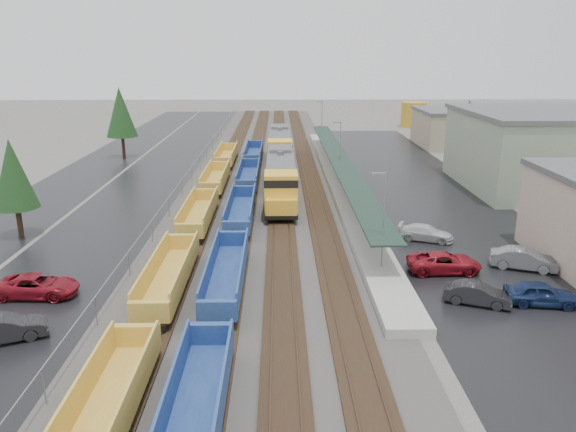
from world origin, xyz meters
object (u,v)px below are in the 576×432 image
(parked_car_west_b, at_px, (4,329))
(parked_car_east_c, at_px, (426,233))
(locomotive_trail, at_px, (280,147))
(storage_tank, at_px, (413,115))
(well_string_yellow, at_px, (187,241))
(parked_car_east_e, at_px, (524,259))
(well_string_blue, at_px, (235,237))
(parked_car_east_b, at_px, (444,263))
(parked_car_east_d, at_px, (541,294))
(parked_car_east_a, at_px, (478,294))
(parked_car_west_c, at_px, (37,286))
(locomotive_lead, at_px, (281,178))

(parked_car_west_b, distance_m, parked_car_east_c, 34.26)
(locomotive_trail, distance_m, storage_tank, 52.14)
(well_string_yellow, xyz_separation_m, parked_car_east_e, (26.81, -4.07, -0.31))
(well_string_blue, height_order, parked_car_east_b, well_string_blue)
(well_string_blue, relative_size, storage_tank, 17.38)
(parked_car_west_b, relative_size, parked_car_east_d, 1.01)
(parked_car_east_a, bearing_deg, parked_car_east_b, 27.21)
(parked_car_west_c, bearing_deg, well_string_yellow, -44.36)
(well_string_yellow, height_order, parked_car_east_e, well_string_yellow)
(parked_car_east_b, relative_size, parked_car_east_d, 1.18)
(parked_car_east_c, bearing_deg, well_string_yellow, 118.90)
(well_string_yellow, distance_m, parked_car_west_b, 17.00)
(well_string_yellow, relative_size, parked_car_west_c, 16.34)
(well_string_yellow, bearing_deg, locomotive_lead, 65.34)
(parked_car_west_c, bearing_deg, locomotive_lead, -30.96)
(parked_car_east_b, distance_m, parked_car_east_c, 7.52)
(locomotive_trail, xyz_separation_m, parked_car_west_b, (-16.38, -53.22, -1.83))
(well_string_yellow, bearing_deg, storage_tank, 64.92)
(well_string_blue, bearing_deg, parked_car_east_b, -17.94)
(parked_car_west_b, bearing_deg, parked_car_west_c, -18.49)
(parked_car_west_b, relative_size, parked_car_east_a, 1.09)
(parked_car_west_c, relative_size, parked_car_east_e, 1.13)
(parked_car_west_b, relative_size, parked_car_east_e, 0.97)
(storage_tank, height_order, parked_car_west_c, storage_tank)
(parked_car_west_c, height_order, parked_car_east_d, parked_car_east_d)
(parked_car_west_c, distance_m, parked_car_east_c, 32.04)
(parked_car_west_c, xyz_separation_m, parked_car_east_c, (29.93, 11.44, -0.07))
(locomotive_trail, height_order, parked_car_west_b, locomotive_trail)
(well_string_yellow, xyz_separation_m, storage_tank, (37.96, 81.10, 1.61))
(parked_car_west_b, height_order, parked_car_east_b, parked_car_west_b)
(parked_car_east_c, xyz_separation_m, parked_car_east_e, (5.88, -7.01, 0.11))
(locomotive_trail, relative_size, parked_car_east_b, 3.92)
(locomotive_trail, height_order, parked_car_east_c, locomotive_trail)
(locomotive_lead, relative_size, parked_car_east_d, 4.62)
(well_string_yellow, bearing_deg, well_string_blue, 10.84)
(parked_car_west_b, bearing_deg, parked_car_east_c, -82.95)
(well_string_blue, relative_size, parked_car_east_a, 21.63)
(parked_car_east_c, bearing_deg, parked_car_east_d, -141.41)
(parked_car_east_b, height_order, parked_car_east_e, parked_car_east_e)
(storage_tank, bearing_deg, locomotive_trail, -125.07)
(locomotive_lead, bearing_deg, locomotive_trail, 90.00)
(locomotive_lead, height_order, locomotive_trail, same)
(well_string_yellow, bearing_deg, parked_car_west_b, -119.52)
(well_string_blue, xyz_separation_m, storage_tank, (33.96, 80.33, 1.62))
(parked_car_east_a, distance_m, parked_car_east_e, 8.49)
(well_string_blue, bearing_deg, well_string_yellow, -169.16)
(locomotive_trail, distance_m, parked_car_west_c, 49.93)
(locomotive_lead, xyz_separation_m, well_string_yellow, (-8.00, -17.42, -1.49))
(locomotive_lead, bearing_deg, parked_car_east_c, -48.22)
(parked_car_east_a, bearing_deg, well_string_blue, 78.15)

